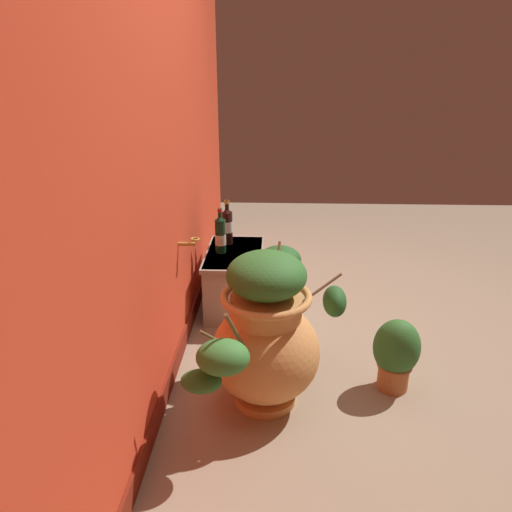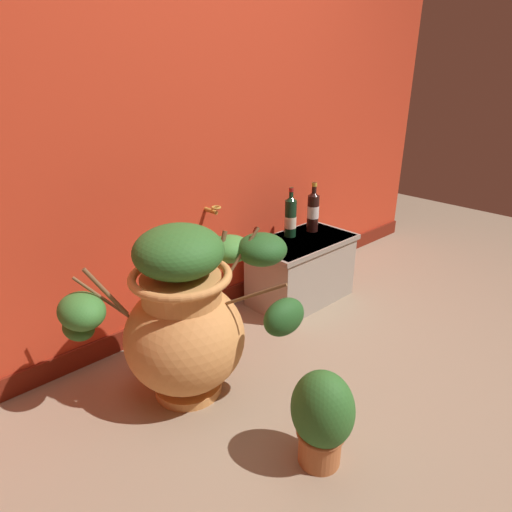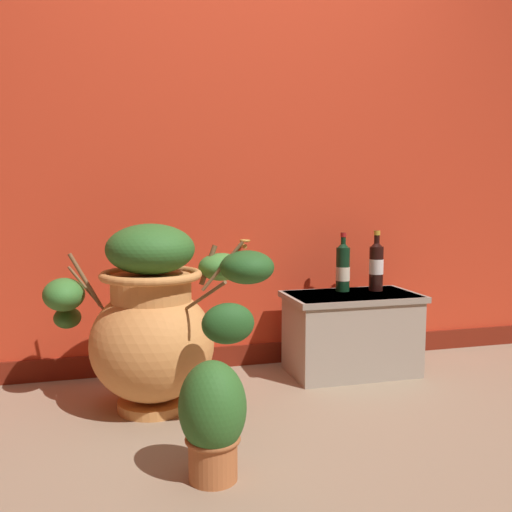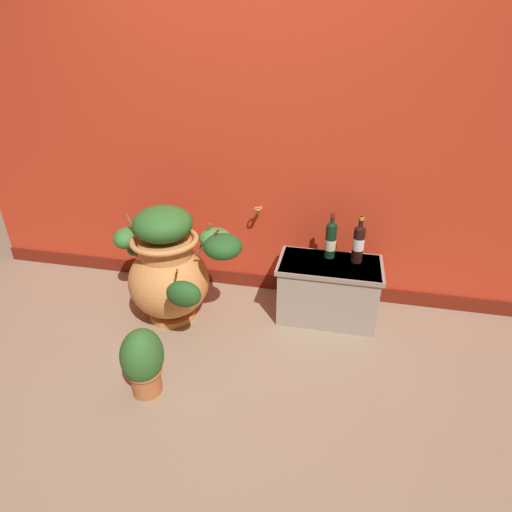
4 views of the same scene
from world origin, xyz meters
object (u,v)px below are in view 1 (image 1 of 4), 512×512
(terracotta_urn, at_px, (266,332))
(wine_bottle_left, at_px, (220,234))
(potted_shrub, at_px, (396,353))
(wine_bottle_middle, at_px, (227,225))

(terracotta_urn, relative_size, wine_bottle_left, 3.14)
(terracotta_urn, xyz_separation_m, potted_shrub, (0.12, -0.68, -0.18))
(potted_shrub, bearing_deg, terracotta_urn, 100.01)
(terracotta_urn, bearing_deg, wine_bottle_middle, 14.19)
(terracotta_urn, height_order, wine_bottle_left, terracotta_urn)
(wine_bottle_middle, bearing_deg, wine_bottle_left, 170.43)
(terracotta_urn, relative_size, wine_bottle_middle, 3.05)
(wine_bottle_left, relative_size, wine_bottle_middle, 0.97)
(wine_bottle_left, bearing_deg, terracotta_urn, -161.90)
(wine_bottle_middle, height_order, potted_shrub, wine_bottle_middle)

